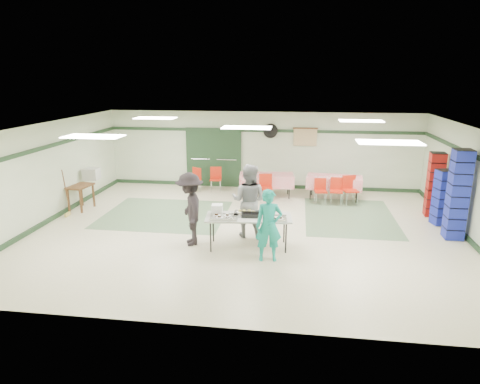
# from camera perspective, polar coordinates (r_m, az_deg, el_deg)

# --- Properties ---
(floor) EXTENTS (11.00, 11.00, 0.00)m
(floor) POSITION_cam_1_polar(r_m,az_deg,el_deg) (11.24, 0.83, -5.11)
(floor) COLOR beige
(floor) RESTS_ON ground
(ceiling) EXTENTS (11.00, 11.00, 0.00)m
(ceiling) POSITION_cam_1_polar(r_m,az_deg,el_deg) (10.60, 0.89, 8.69)
(ceiling) COLOR white
(ceiling) RESTS_ON wall_back
(wall_back) EXTENTS (11.00, 0.00, 11.00)m
(wall_back) POSITION_cam_1_polar(r_m,az_deg,el_deg) (15.23, 2.93, 5.58)
(wall_back) COLOR beige
(wall_back) RESTS_ON floor
(wall_front) EXTENTS (11.00, 0.00, 11.00)m
(wall_front) POSITION_cam_1_polar(r_m,az_deg,el_deg) (6.61, -3.93, -7.63)
(wall_front) COLOR beige
(wall_front) RESTS_ON floor
(wall_left) EXTENTS (0.00, 9.00, 9.00)m
(wall_left) POSITION_cam_1_polar(r_m,az_deg,el_deg) (12.72, -24.57, 2.25)
(wall_left) COLOR beige
(wall_left) RESTS_ON floor
(wall_right) EXTENTS (0.00, 9.00, 9.00)m
(wall_right) POSITION_cam_1_polar(r_m,az_deg,el_deg) (11.57, 29.01, 0.51)
(wall_right) COLOR beige
(wall_right) RESTS_ON floor
(trim_back) EXTENTS (11.00, 0.06, 0.10)m
(trim_back) POSITION_cam_1_polar(r_m,az_deg,el_deg) (15.10, 2.95, 8.18)
(trim_back) COLOR #1D361F
(trim_back) RESTS_ON wall_back
(baseboard_back) EXTENTS (11.00, 0.06, 0.12)m
(baseboard_back) POSITION_cam_1_polar(r_m,az_deg,el_deg) (15.47, 2.85, 0.85)
(baseboard_back) COLOR #1D361F
(baseboard_back) RESTS_ON floor
(trim_left) EXTENTS (0.06, 9.00, 0.10)m
(trim_left) POSITION_cam_1_polar(r_m,az_deg,el_deg) (12.58, -24.81, 5.35)
(trim_left) COLOR #1D361F
(trim_left) RESTS_ON wall_back
(baseboard_left) EXTENTS (0.06, 9.00, 0.12)m
(baseboard_left) POSITION_cam_1_polar(r_m,az_deg,el_deg) (13.03, -23.84, -3.28)
(baseboard_left) COLOR #1D361F
(baseboard_left) RESTS_ON floor
(trim_right) EXTENTS (0.06, 9.00, 0.10)m
(trim_right) POSITION_cam_1_polar(r_m,az_deg,el_deg) (11.42, 29.32, 3.91)
(trim_right) COLOR #1D361F
(trim_right) RESTS_ON wall_back
(baseboard_right) EXTENTS (0.06, 9.00, 0.12)m
(baseboard_right) POSITION_cam_1_polar(r_m,az_deg,el_deg) (11.91, 28.08, -5.49)
(baseboard_right) COLOR #1D361F
(baseboard_right) RESTS_ON floor
(green_patch_a) EXTENTS (3.50, 3.00, 0.01)m
(green_patch_a) POSITION_cam_1_polar(r_m,az_deg,el_deg) (12.68, -9.90, -2.92)
(green_patch_a) COLOR gray
(green_patch_a) RESTS_ON floor
(green_patch_b) EXTENTS (2.50, 3.50, 0.01)m
(green_patch_b) POSITION_cam_1_polar(r_m,az_deg,el_deg) (12.68, 14.37, -3.19)
(green_patch_b) COLOR gray
(green_patch_b) RESTS_ON floor
(double_door_left) EXTENTS (0.90, 0.06, 2.10)m
(double_door_left) POSITION_cam_1_polar(r_m,az_deg,el_deg) (15.56, -5.23, 4.62)
(double_door_left) COLOR gray
(double_door_left) RESTS_ON floor
(double_door_right) EXTENTS (0.90, 0.06, 2.10)m
(double_door_right) POSITION_cam_1_polar(r_m,az_deg,el_deg) (15.38, -1.76, 4.55)
(double_door_right) COLOR gray
(double_door_right) RESTS_ON floor
(door_frame) EXTENTS (2.00, 0.03, 2.15)m
(door_frame) POSITION_cam_1_polar(r_m,az_deg,el_deg) (15.45, -3.54, 4.58)
(door_frame) COLOR #1D361F
(door_frame) RESTS_ON floor
(wall_fan) EXTENTS (0.50, 0.10, 0.50)m
(wall_fan) POSITION_cam_1_polar(r_m,az_deg,el_deg) (15.05, 4.09, 8.14)
(wall_fan) COLOR black
(wall_fan) RESTS_ON wall_back
(scroll_banner) EXTENTS (0.80, 0.02, 0.60)m
(scroll_banner) POSITION_cam_1_polar(r_m,az_deg,el_deg) (15.04, 8.68, 7.23)
(scroll_banner) COLOR tan
(scroll_banner) RESTS_ON wall_back
(serving_table) EXTENTS (2.05, 1.00, 0.76)m
(serving_table) POSITION_cam_1_polar(r_m,az_deg,el_deg) (9.94, 1.14, -3.50)
(serving_table) COLOR #B5B5B0
(serving_table) RESTS_ON floor
(sheet_tray_right) EXTENTS (0.57, 0.45, 0.02)m
(sheet_tray_right) POSITION_cam_1_polar(r_m,az_deg,el_deg) (9.77, 4.67, -3.55)
(sheet_tray_right) COLOR silver
(sheet_tray_right) RESTS_ON serving_table
(sheet_tray_mid) EXTENTS (0.68, 0.54, 0.02)m
(sheet_tray_mid) POSITION_cam_1_polar(r_m,az_deg,el_deg) (10.04, 1.01, -2.97)
(sheet_tray_mid) COLOR silver
(sheet_tray_mid) RESTS_ON serving_table
(sheet_tray_left) EXTENTS (0.66, 0.53, 0.02)m
(sheet_tray_left) POSITION_cam_1_polar(r_m,az_deg,el_deg) (9.83, -2.11, -3.40)
(sheet_tray_left) COLOR silver
(sheet_tray_left) RESTS_ON serving_table
(baking_pan) EXTENTS (0.50, 0.34, 0.08)m
(baking_pan) POSITION_cam_1_polar(r_m,az_deg,el_deg) (9.92, 1.55, -3.04)
(baking_pan) COLOR black
(baking_pan) RESTS_ON serving_table
(foam_box_stack) EXTENTS (0.28, 0.26, 0.23)m
(foam_box_stack) POSITION_cam_1_polar(r_m,az_deg,el_deg) (10.07, -3.07, -2.31)
(foam_box_stack) COLOR white
(foam_box_stack) RESTS_ON serving_table
(volunteer_teal) EXTENTS (0.63, 0.47, 1.59)m
(volunteer_teal) POSITION_cam_1_polar(r_m,az_deg,el_deg) (9.25, 3.87, -4.49)
(volunteer_teal) COLOR teal
(volunteer_teal) RESTS_ON floor
(volunteer_grey) EXTENTS (1.02, 0.87, 1.84)m
(volunteer_grey) POSITION_cam_1_polar(r_m,az_deg,el_deg) (10.57, 1.18, -1.18)
(volunteer_grey) COLOR gray
(volunteer_grey) RESTS_ON floor
(volunteer_dark) EXTENTS (1.00, 1.28, 1.75)m
(volunteer_dark) POSITION_cam_1_polar(r_m,az_deg,el_deg) (10.15, -6.69, -2.29)
(volunteer_dark) COLOR black
(volunteer_dark) RESTS_ON floor
(dining_table_a) EXTENTS (1.82, 0.96, 0.77)m
(dining_table_a) POSITION_cam_1_polar(r_m,az_deg,el_deg) (14.22, 12.44, 1.31)
(dining_table_a) COLOR red
(dining_table_a) RESTS_ON floor
(dining_table_b) EXTENTS (1.83, 0.96, 0.77)m
(dining_table_b) POSITION_cam_1_polar(r_m,az_deg,el_deg) (14.20, 3.56, 1.63)
(dining_table_b) COLOR red
(dining_table_b) RESTS_ON floor
(chair_a) EXTENTS (0.41, 0.41, 0.84)m
(chair_a) POSITION_cam_1_polar(r_m,az_deg,el_deg) (13.68, 12.73, 0.50)
(chair_a) COLOR red
(chair_a) RESTS_ON floor
(chair_b) EXTENTS (0.41, 0.42, 0.80)m
(chair_b) POSITION_cam_1_polar(r_m,az_deg,el_deg) (13.65, 10.67, 0.48)
(chair_b) COLOR red
(chair_b) RESTS_ON floor
(chair_c) EXTENTS (0.52, 0.52, 0.92)m
(chair_c) POSITION_cam_1_polar(r_m,az_deg,el_deg) (13.72, 14.42, 0.65)
(chair_c) COLOR red
(chair_c) RESTS_ON floor
(chair_d) EXTENTS (0.47, 0.47, 0.89)m
(chair_d) POSITION_cam_1_polar(r_m,az_deg,el_deg) (13.66, 3.45, 0.97)
(chair_d) COLOR red
(chair_d) RESTS_ON floor
(chair_loose_a) EXTENTS (0.44, 0.44, 0.84)m
(chair_loose_a) POSITION_cam_1_polar(r_m,az_deg,el_deg) (14.91, -3.25, 2.08)
(chair_loose_a) COLOR red
(chair_loose_a) RESTS_ON floor
(chair_loose_b) EXTENTS (0.54, 0.54, 0.84)m
(chair_loose_b) POSITION_cam_1_polar(r_m,az_deg,el_deg) (14.86, -6.02, 1.97)
(chair_loose_b) COLOR red
(chair_loose_b) RESTS_ON floor
(crate_stack_blue_a) EXTENTS (0.47, 0.47, 1.51)m
(crate_stack_blue_a) POSITION_cam_1_polar(r_m,az_deg,el_deg) (12.67, 25.36, -0.67)
(crate_stack_blue_a) COLOR #19219B
(crate_stack_blue_a) RESTS_ON floor
(crate_stack_red) EXTENTS (0.43, 0.43, 1.85)m
(crate_stack_red) POSITION_cam_1_polar(r_m,az_deg,el_deg) (13.31, 24.53, 0.89)
(crate_stack_red) COLOR #A61010
(crate_stack_red) RESTS_ON floor
(crate_stack_blue_b) EXTENTS (0.44, 0.44, 2.24)m
(crate_stack_blue_b) POSITION_cam_1_polar(r_m,az_deg,el_deg) (11.62, 27.04, -0.35)
(crate_stack_blue_b) COLOR #19219B
(crate_stack_blue_b) RESTS_ON floor
(printer_table) EXTENTS (0.60, 0.85, 0.74)m
(printer_table) POSITION_cam_1_polar(r_m,az_deg,el_deg) (13.66, -20.51, 0.36)
(printer_table) COLOR brown
(printer_table) RESTS_ON floor
(office_printer) EXTENTS (0.46, 0.41, 0.36)m
(office_printer) POSITION_cam_1_polar(r_m,az_deg,el_deg) (14.25, -19.20, 2.31)
(office_printer) COLOR #B1B1AC
(office_printer) RESTS_ON printer_table
(broom) EXTENTS (0.07, 0.22, 1.35)m
(broom) POSITION_cam_1_polar(r_m,az_deg,el_deg) (13.13, -22.17, -0.03)
(broom) COLOR brown
(broom) RESTS_ON floor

